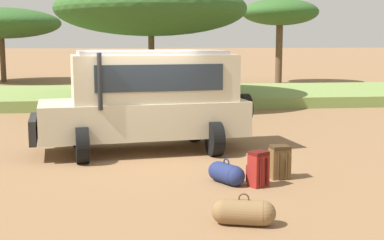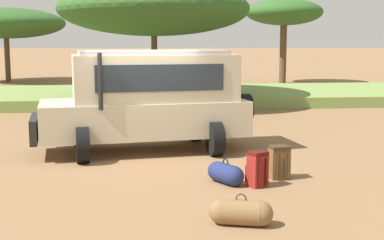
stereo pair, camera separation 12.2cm
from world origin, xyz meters
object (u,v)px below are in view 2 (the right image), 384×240
Objects in this scene: backpack_beside_front_wheel at (279,162)px; backpack_cluster_center at (257,170)px; duffel_bag_low_black_case at (226,173)px; duffel_bag_soft_canvas at (241,212)px; acacia_tree_left_mid at (6,23)px; safari_vehicle at (148,98)px; acacia_tree_centre_back at (154,9)px; acacia_tree_right_mid at (284,13)px.

backpack_cluster_center reaches higher than backpack_beside_front_wheel.
duffel_bag_low_black_case and duffel_bag_soft_canvas have the same top height.
safari_vehicle is at bearing -69.66° from acacia_tree_left_mid.
acacia_tree_centre_back is at bearing 99.09° from backpack_beside_front_wheel.
acacia_tree_centre_back is at bearing -128.60° from acacia_tree_right_mid.
acacia_tree_left_mid reaches higher than backpack_beside_front_wheel.
duffel_bag_low_black_case is 0.88× the size of duffel_bag_soft_canvas.
acacia_tree_centre_back is (-1.93, 12.07, 3.59)m from backpack_beside_front_wheel.
safari_vehicle is 3.95m from backpack_beside_front_wheel.
safari_vehicle is 5.91× the size of duffel_bag_soft_canvas.
acacia_tree_right_mid reaches higher than acacia_tree_centre_back.
backpack_cluster_center is at bearing -68.49° from acacia_tree_left_mid.
acacia_tree_left_mid is 1.44× the size of acacia_tree_right_mid.
acacia_tree_right_mid is (8.91, 19.64, 3.02)m from safari_vehicle.
safari_vehicle is 0.67× the size of acacia_tree_centre_back.
safari_vehicle is at bearing 112.88° from duffel_bag_low_black_case.
duffel_bag_low_black_case is 27.61m from acacia_tree_left_mid.
duffel_bag_soft_canvas is 0.12× the size of acacia_tree_left_mid.
safari_vehicle is at bearing 102.11° from duffel_bag_soft_canvas.
acacia_tree_left_mid is (-10.77, 25.38, 3.39)m from backpack_beside_front_wheel.
backpack_cluster_center is at bearing -83.78° from acacia_tree_centre_back.
duffel_bag_soft_canvas is (-0.17, -2.29, -0.00)m from duffel_bag_low_black_case.
duffel_bag_low_black_case is 0.16× the size of acacia_tree_right_mid.
duffel_bag_soft_canvas is at bearing -116.57° from backpack_beside_front_wheel.
duffel_bag_soft_canvas is (-0.71, -2.02, -0.13)m from backpack_cluster_center.
backpack_beside_front_wheel is at bearing -105.96° from acacia_tree_right_mid.
backpack_beside_front_wheel is 12.74m from acacia_tree_centre_back.
backpack_cluster_center reaches higher than duffel_bag_low_black_case.
acacia_tree_left_mid reaches higher than duffel_bag_low_black_case.
acacia_tree_left_mid is (-8.32, 22.43, 2.41)m from safari_vehicle.
backpack_beside_front_wheel is at bearing 43.20° from backpack_cluster_center.
safari_vehicle reaches higher than duffel_bag_low_black_case.
acacia_tree_left_mid is at bearing 170.78° from acacia_tree_right_mid.
acacia_tree_left_mid is 17.46m from acacia_tree_right_mid.
acacia_tree_centre_back is (-0.66, 14.62, 3.71)m from duffel_bag_soft_canvas.
acacia_tree_centre_back reaches higher than backpack_beside_front_wheel.
acacia_tree_left_mid is 0.91× the size of acacia_tree_centre_back.
acacia_tree_left_mid is at bearing 111.51° from backpack_cluster_center.
duffel_bag_soft_canvas is at bearing -87.41° from acacia_tree_centre_back.
safari_vehicle is 5.72m from duffel_bag_soft_canvas.
acacia_tree_centre_back is (-0.83, 12.32, 3.71)m from duffel_bag_low_black_case.
duffel_bag_soft_canvas is at bearing -94.25° from duffel_bag_low_black_case.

